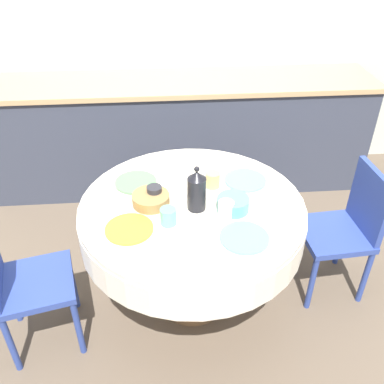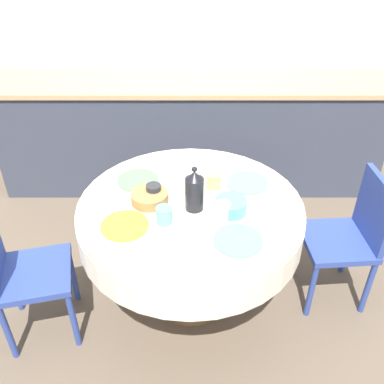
% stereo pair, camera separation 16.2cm
% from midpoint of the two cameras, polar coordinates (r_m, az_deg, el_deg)
% --- Properties ---
extents(ground_plane, '(12.00, 12.00, 0.00)m').
position_cam_midpoint_polar(ground_plane, '(2.89, 1.65, -14.10)').
color(ground_plane, brown).
extents(wall_back, '(7.00, 0.05, 2.60)m').
position_cam_midpoint_polar(wall_back, '(3.78, 1.45, 21.37)').
color(wall_back, beige).
rests_on(wall_back, ground_plane).
extents(kitchen_counter, '(3.24, 0.64, 0.95)m').
position_cam_midpoint_polar(kitchen_counter, '(3.75, 1.35, 7.86)').
color(kitchen_counter, '#383D4C').
rests_on(kitchen_counter, ground_plane).
extents(dining_table, '(1.26, 1.26, 0.78)m').
position_cam_midpoint_polar(dining_table, '(2.44, 1.91, -4.03)').
color(dining_table, olive).
rests_on(dining_table, ground_plane).
extents(chair_left, '(0.43, 0.43, 0.88)m').
position_cam_midpoint_polar(chair_left, '(2.79, 22.13, -5.28)').
color(chair_left, '#2D428E').
rests_on(chair_left, ground_plane).
extents(chair_right, '(0.48, 0.48, 0.88)m').
position_cam_midpoint_polar(chair_right, '(2.53, -20.25, -9.60)').
color(chair_right, '#2D428E').
rests_on(chair_right, ground_plane).
extents(plate_near_left, '(0.25, 0.25, 0.01)m').
position_cam_midpoint_polar(plate_near_left, '(2.22, -6.68, -4.50)').
color(plate_near_left, yellow).
rests_on(plate_near_left, dining_table).
extents(cup_near_left, '(0.08, 0.08, 0.09)m').
position_cam_midpoint_polar(cup_near_left, '(2.21, -1.44, -3.16)').
color(cup_near_left, '#5BA39E').
rests_on(cup_near_left, dining_table).
extents(plate_near_right, '(0.25, 0.25, 0.01)m').
position_cam_midpoint_polar(plate_near_right, '(2.14, 8.54, -6.47)').
color(plate_near_right, '#60BCB7').
rests_on(plate_near_right, dining_table).
extents(cup_near_right, '(0.08, 0.08, 0.09)m').
position_cam_midpoint_polar(cup_near_right, '(2.25, 6.38, -2.60)').
color(cup_near_right, white).
rests_on(cup_near_right, dining_table).
extents(plate_far_left, '(0.25, 0.25, 0.01)m').
position_cam_midpoint_polar(plate_far_left, '(2.56, -5.23, 1.60)').
color(plate_far_left, '#5BA85B').
rests_on(plate_far_left, dining_table).
extents(cup_far_left, '(0.08, 0.08, 0.09)m').
position_cam_midpoint_polar(cup_far_left, '(2.38, -2.97, -0.03)').
color(cup_far_left, '#28282D').
rests_on(cup_far_left, dining_table).
extents(plate_far_right, '(0.25, 0.25, 0.01)m').
position_cam_midpoint_polar(plate_far_right, '(2.56, 9.40, 1.17)').
color(plate_far_right, '#60BCB7').
rests_on(plate_far_right, dining_table).
extents(cup_far_right, '(0.08, 0.08, 0.09)m').
position_cam_midpoint_polar(cup_far_right, '(2.48, 4.98, 1.45)').
color(cup_far_right, '#DBB766').
rests_on(cup_far_right, dining_table).
extents(coffee_carafe, '(0.10, 0.10, 0.27)m').
position_cam_midpoint_polar(coffee_carafe, '(2.26, 2.59, 0.11)').
color(coffee_carafe, black).
rests_on(coffee_carafe, dining_table).
extents(bread_basket, '(0.21, 0.21, 0.06)m').
position_cam_midpoint_polar(bread_basket, '(2.36, -3.50, -0.76)').
color(bread_basket, olive).
rests_on(bread_basket, dining_table).
extents(fruit_bowl, '(0.18, 0.18, 0.08)m').
position_cam_midpoint_polar(fruit_bowl, '(2.30, 7.40, -1.94)').
color(fruit_bowl, '#569993').
rests_on(fruit_bowl, dining_table).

